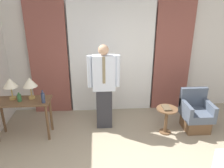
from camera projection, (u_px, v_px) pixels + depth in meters
The scene contains 13 objects.
wall_back at pixel (111, 55), 5.11m from camera, with size 10.00×0.06×2.70m.
curtain_sheer_center at pixel (112, 59), 5.01m from camera, with size 1.91×0.06×2.58m.
curtain_drape_left at pixel (49, 60), 4.91m from camera, with size 0.85×0.06×2.58m.
curtain_drape_right at pixel (172, 57), 5.10m from camera, with size 0.85×0.06×2.58m.
desk at pixel (22, 107), 4.17m from camera, with size 1.08×0.46×0.78m.
table_lamp_left at pixel (10, 83), 4.06m from camera, with size 0.26×0.26×0.42m.
table_lamp_right at pixel (30, 83), 4.09m from camera, with size 0.26×0.26×0.42m.
bottle_near_edge at pixel (19, 98), 4.06m from camera, with size 0.08×0.08×0.17m.
bottle_by_lamp at pixel (43, 98), 3.99m from camera, with size 0.07×0.07×0.25m.
person at pixel (104, 85), 4.37m from camera, with size 0.65×0.21×1.77m.
armchair at pixel (196, 114), 4.54m from camera, with size 0.56×0.59×0.84m.
side_table at pixel (166, 116), 4.37m from camera, with size 0.42×0.42×0.55m.
book at pixel (166, 108), 4.30m from camera, with size 0.15×0.24×0.03m.
Camera 1 is at (-0.35, -2.21, 2.56)m, focal length 35.00 mm.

